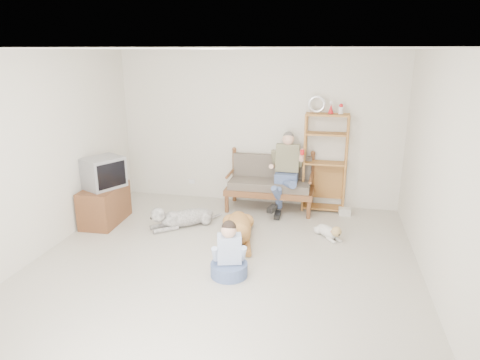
% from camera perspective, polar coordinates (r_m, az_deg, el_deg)
% --- Properties ---
extents(floor, '(5.50, 5.50, 0.00)m').
position_cam_1_polar(floor, '(5.52, -2.82, -12.23)').
color(floor, beige).
rests_on(floor, ground).
extents(ceiling, '(5.50, 5.50, 0.00)m').
position_cam_1_polar(ceiling, '(4.82, -3.30, 17.06)').
color(ceiling, white).
rests_on(ceiling, ground).
extents(wall_back, '(5.00, 0.00, 5.00)m').
position_cam_1_polar(wall_back, '(7.63, 2.33, 6.81)').
color(wall_back, beige).
rests_on(wall_back, ground).
extents(wall_front, '(5.00, 0.00, 5.00)m').
position_cam_1_polar(wall_front, '(2.65, -19.11, -14.46)').
color(wall_front, beige).
rests_on(wall_front, ground).
extents(wall_left, '(0.00, 5.50, 5.50)m').
position_cam_1_polar(wall_left, '(6.13, -26.27, 2.56)').
color(wall_left, beige).
rests_on(wall_left, ground).
extents(wall_right, '(0.00, 5.50, 5.50)m').
position_cam_1_polar(wall_right, '(5.00, 25.87, -0.34)').
color(wall_right, beige).
rests_on(wall_right, ground).
extents(loveseat, '(1.50, 0.70, 0.95)m').
position_cam_1_polar(loveseat, '(7.49, 4.07, -0.22)').
color(loveseat, brown).
rests_on(loveseat, ground).
extents(man, '(0.52, 0.75, 1.21)m').
position_cam_1_polar(man, '(7.23, 5.94, 0.33)').
color(man, '#54699A').
rests_on(man, loveseat).
extents(etagere, '(0.75, 0.33, 1.98)m').
position_cam_1_polar(etagere, '(7.43, 11.24, 2.41)').
color(etagere, '#B48038').
rests_on(etagere, ground).
extents(book_stack, '(0.21, 0.16, 0.12)m').
position_cam_1_polar(book_stack, '(7.49, 13.78, -4.11)').
color(book_stack, white).
rests_on(book_stack, ground).
extents(tv_stand, '(0.53, 0.92, 0.60)m').
position_cam_1_polar(tv_stand, '(7.24, -17.63, -3.16)').
color(tv_stand, brown).
rests_on(tv_stand, ground).
extents(crt_tv, '(0.68, 0.73, 0.48)m').
position_cam_1_polar(crt_tv, '(7.06, -17.78, 0.95)').
color(crt_tv, gray).
rests_on(crt_tv, tv_stand).
extents(wall_outlet, '(0.12, 0.02, 0.08)m').
position_cam_1_polar(wall_outlet, '(8.16, -6.46, -0.20)').
color(wall_outlet, silver).
rests_on(wall_outlet, ground).
extents(golden_retriever, '(0.60, 1.44, 0.45)m').
position_cam_1_polar(golden_retriever, '(6.30, -0.11, -6.50)').
color(golden_retriever, '#C98F45').
rests_on(golden_retriever, ground).
extents(shaggy_dog, '(1.00, 0.91, 0.38)m').
position_cam_1_polar(shaggy_dog, '(6.84, -7.85, -4.97)').
color(shaggy_dog, white).
rests_on(shaggy_dog, ground).
extents(terrier, '(0.44, 0.52, 0.24)m').
position_cam_1_polar(terrier, '(6.54, 11.85, -6.76)').
color(terrier, silver).
rests_on(terrier, ground).
extents(child, '(0.46, 0.46, 0.73)m').
position_cam_1_polar(child, '(5.34, -1.46, -10.11)').
color(child, '#54699A').
rests_on(child, ground).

